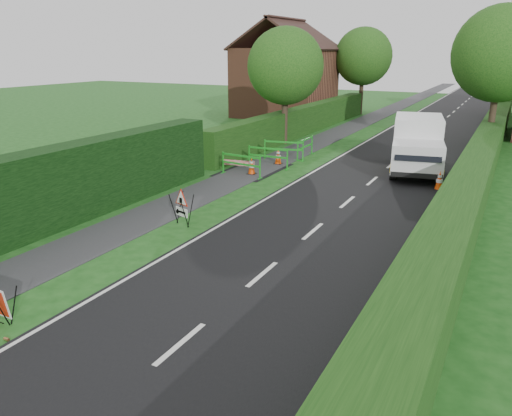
% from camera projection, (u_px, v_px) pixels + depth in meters
% --- Properties ---
extents(ground, '(120.00, 120.00, 0.00)m').
position_uv_depth(ground, '(158.00, 270.00, 12.81)').
color(ground, '#174914').
rests_on(ground, ground).
extents(road_surface, '(6.00, 90.00, 0.02)m').
position_uv_depth(road_surface, '(447.00, 118.00, 41.29)').
color(road_surface, black).
rests_on(road_surface, ground).
extents(footpath, '(2.00, 90.00, 0.02)m').
position_uv_depth(footpath, '(381.00, 114.00, 43.71)').
color(footpath, '#2D2D30').
rests_on(footpath, ground).
extents(hedge_west_near, '(1.10, 18.00, 2.50)m').
position_uv_depth(hedge_west_near, '(25.00, 238.00, 15.01)').
color(hedge_west_near, black).
rests_on(hedge_west_near, ground).
extents(hedge_west_far, '(1.00, 24.00, 1.80)m').
position_uv_depth(hedge_west_far, '(303.00, 133.00, 33.60)').
color(hedge_west_far, '#14380F').
rests_on(hedge_west_far, ground).
extents(hedge_east, '(1.20, 50.00, 1.50)m').
position_uv_depth(hedge_east, '(481.00, 170.00, 23.48)').
color(hedge_east, '#14380F').
rests_on(hedge_east, ground).
extents(house_west, '(7.50, 7.40, 7.88)m').
position_uv_depth(house_west, '(285.00, 81.00, 41.68)').
color(house_west, brown).
rests_on(house_west, ground).
extents(tree_nw, '(4.40, 4.40, 6.70)m').
position_uv_depth(tree_nw, '(285.00, 66.00, 28.68)').
color(tree_nw, '#2D2116').
rests_on(tree_nw, ground).
extents(tree_ne, '(5.20, 5.20, 7.79)m').
position_uv_depth(tree_ne, '(501.00, 54.00, 27.02)').
color(tree_ne, '#2D2116').
rests_on(tree_ne, ground).
extents(tree_fw, '(4.80, 4.80, 7.24)m').
position_uv_depth(tree_fw, '(363.00, 56.00, 42.10)').
color(tree_fw, '#2D2116').
rests_on(tree_fw, ground).
extents(tree_fe, '(4.20, 4.20, 6.33)m').
position_uv_depth(tree_fe, '(508.00, 64.00, 40.83)').
color(tree_fe, '#2D2116').
rests_on(tree_fe, ground).
extents(triangle_sign, '(0.89, 0.89, 1.04)m').
position_uv_depth(triangle_sign, '(181.00, 204.00, 15.84)').
color(triangle_sign, black).
rests_on(triangle_sign, ground).
extents(works_van, '(3.08, 5.67, 2.45)m').
position_uv_depth(works_van, '(417.00, 144.00, 22.74)').
color(works_van, silver).
rests_on(works_van, ground).
extents(traffic_cone_0, '(0.38, 0.38, 0.79)m').
position_uv_depth(traffic_cone_0, '(439.00, 180.00, 20.03)').
color(traffic_cone_0, black).
rests_on(traffic_cone_0, ground).
extents(traffic_cone_1, '(0.38, 0.38, 0.79)m').
position_uv_depth(traffic_cone_1, '(437.00, 167.00, 22.30)').
color(traffic_cone_1, black).
rests_on(traffic_cone_1, ground).
extents(traffic_cone_2, '(0.38, 0.38, 0.79)m').
position_uv_depth(traffic_cone_2, '(441.00, 162.00, 23.29)').
color(traffic_cone_2, black).
rests_on(traffic_cone_2, ground).
extents(traffic_cone_3, '(0.38, 0.38, 0.79)m').
position_uv_depth(traffic_cone_3, '(252.00, 166.00, 22.54)').
color(traffic_cone_3, black).
rests_on(traffic_cone_3, ground).
extents(traffic_cone_4, '(0.38, 0.38, 0.79)m').
position_uv_depth(traffic_cone_4, '(278.00, 156.00, 24.51)').
color(traffic_cone_4, black).
rests_on(traffic_cone_4, ground).
extents(ped_barrier_0, '(2.09, 0.56, 1.00)m').
position_uv_depth(ped_barrier_0, '(241.00, 162.00, 22.12)').
color(ped_barrier_0, '#1A8F1E').
rests_on(ped_barrier_0, ground).
extents(ped_barrier_1, '(2.07, 0.40, 1.00)m').
position_uv_depth(ped_barrier_1, '(268.00, 155.00, 23.73)').
color(ped_barrier_1, '#1A8F1E').
rests_on(ped_barrier_1, ground).
extents(ped_barrier_2, '(2.09, 0.73, 1.00)m').
position_uv_depth(ped_barrier_2, '(284.00, 148.00, 25.40)').
color(ped_barrier_2, '#1A8F1E').
rests_on(ped_barrier_2, ground).
extents(ped_barrier_3, '(0.36, 2.06, 1.00)m').
position_uv_depth(ped_barrier_3, '(305.00, 145.00, 26.06)').
color(ped_barrier_3, '#1A8F1E').
rests_on(ped_barrier_3, ground).
extents(redwhite_plank, '(1.48, 0.30, 0.25)m').
position_uv_depth(redwhite_plank, '(239.00, 173.00, 22.96)').
color(redwhite_plank, red).
rests_on(redwhite_plank, ground).
extents(litter_can, '(0.12, 0.07, 0.07)m').
position_uv_depth(litter_can, '(7.00, 341.00, 9.72)').
color(litter_can, '#BF7F4C').
rests_on(litter_can, ground).
extents(hatchback_car, '(2.17, 3.34, 1.06)m').
position_uv_depth(hatchback_car, '(418.00, 123.00, 34.77)').
color(hatchback_car, white).
rests_on(hatchback_car, ground).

